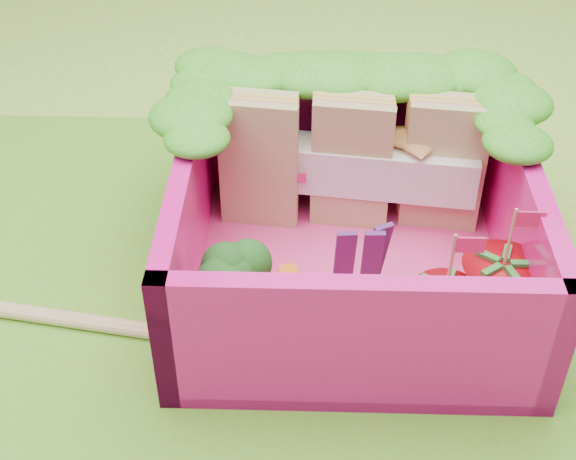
# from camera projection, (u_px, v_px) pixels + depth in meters

# --- Properties ---
(ground) EXTENTS (14.00, 14.00, 0.00)m
(ground) POSITION_uv_depth(u_px,v_px,m) (226.00, 296.00, 3.13)
(ground) COLOR #8DC136
(ground) RESTS_ON ground
(placemat) EXTENTS (2.60, 2.60, 0.03)m
(placemat) POSITION_uv_depth(u_px,v_px,m) (225.00, 293.00, 3.12)
(placemat) COLOR #6CA926
(placemat) RESTS_ON ground
(bento_floor) EXTENTS (1.30, 1.30, 0.05)m
(bento_floor) POSITION_uv_depth(u_px,v_px,m) (350.00, 276.00, 3.14)
(bento_floor) COLOR #F63F8B
(bento_floor) RESTS_ON placemat
(bento_box) EXTENTS (1.30, 1.30, 0.55)m
(bento_box) POSITION_uv_depth(u_px,v_px,m) (353.00, 226.00, 2.99)
(bento_box) COLOR #FC158C
(bento_box) RESTS_ON placemat
(lettuce_ruffle) EXTENTS (1.43, 0.83, 0.11)m
(lettuce_ruffle) POSITION_uv_depth(u_px,v_px,m) (353.00, 83.00, 3.17)
(lettuce_ruffle) COLOR #238E19
(lettuce_ruffle) RESTS_ON bento_box
(sandwich_stack) EXTENTS (1.07, 0.29, 0.56)m
(sandwich_stack) POSITION_uv_depth(u_px,v_px,m) (352.00, 162.00, 3.23)
(sandwich_stack) COLOR tan
(sandwich_stack) RESTS_ON bento_floor
(broccoli) EXTENTS (0.33, 0.33, 0.27)m
(broccoli) POSITION_uv_depth(u_px,v_px,m) (232.00, 276.00, 2.82)
(broccoli) COLOR #569347
(broccoli) RESTS_ON bento_floor
(carrot_sticks) EXTENTS (0.17, 0.15, 0.25)m
(carrot_sticks) POSITION_uv_depth(u_px,v_px,m) (274.00, 300.00, 2.82)
(carrot_sticks) COLOR orange
(carrot_sticks) RESTS_ON bento_floor
(purple_wedges) EXTENTS (0.19, 0.08, 0.38)m
(purple_wedges) POSITION_uv_depth(u_px,v_px,m) (363.00, 265.00, 2.87)
(purple_wedges) COLOR #4F1A5B
(purple_wedges) RESTS_ON bento_floor
(strawberry_left) EXTENTS (0.23, 0.23, 0.47)m
(strawberry_left) POSITION_uv_depth(u_px,v_px,m) (443.00, 313.00, 2.77)
(strawberry_left) COLOR red
(strawberry_left) RESTS_ON bento_floor
(strawberry_right) EXTENTS (0.29, 0.29, 0.53)m
(strawberry_right) POSITION_uv_depth(u_px,v_px,m) (497.00, 295.00, 2.80)
(strawberry_right) COLOR red
(strawberry_right) RESTS_ON bento_floor
(snap_peas) EXTENTS (0.64, 0.46, 0.05)m
(snap_peas) POSITION_uv_depth(u_px,v_px,m) (444.00, 310.00, 2.92)
(snap_peas) COLOR green
(snap_peas) RESTS_ON bento_floor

